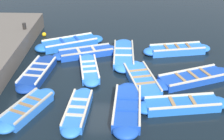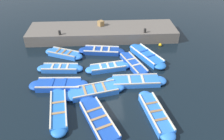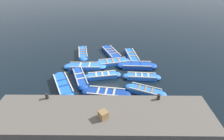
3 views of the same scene
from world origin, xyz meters
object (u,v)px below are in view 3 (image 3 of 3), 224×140
at_px(wooden_crate, 103,115).
at_px(buoy_orange_near, 35,100).
at_px(boat_broadside, 111,52).
at_px(boat_far_corner, 113,62).
at_px(boat_bow_out, 83,53).
at_px(boat_outer_right, 142,77).
at_px(boat_end_of_row, 80,78).
at_px(bollard_north, 159,97).
at_px(bollard_mid_north, 47,96).
at_px(boat_inner_gap, 106,93).
at_px(boat_mid_row, 145,91).
at_px(boat_tucked, 137,66).
at_px(boat_near_quay, 85,66).
at_px(boat_centre, 63,85).
at_px(boat_outer_left, 102,76).
at_px(boat_drifting, 132,56).

bearing_deg(wooden_crate, buoy_orange_near, 64.12).
xyz_separation_m(boat_broadside, wooden_crate, (-10.34, 0.27, 0.99)).
bearing_deg(boat_far_corner, boat_bow_out, 57.56).
xyz_separation_m(boat_outer_right, boat_end_of_row, (-0.24, 5.16, 0.01)).
distance_m(bollard_north, bollard_mid_north, 7.01).
height_order(boat_end_of_row, bollard_mid_north, bollard_mid_north).
height_order(boat_inner_gap, boat_mid_row, boat_mid_row).
distance_m(wooden_crate, buoy_orange_near, 5.50).
height_order(boat_tucked, buoy_orange_near, boat_tucked).
height_order(boat_near_quay, boat_end_of_row, boat_end_of_row).
bearing_deg(boat_centre, bollard_mid_north, 174.40).
xyz_separation_m(bollard_mid_north, wooden_crate, (-1.62, -3.63, 0.05)).
bearing_deg(boat_bow_out, boat_inner_gap, -158.23).
bearing_deg(boat_centre, boat_far_corner, -45.38).
bearing_deg(boat_broadside, boat_outer_right, -151.50).
distance_m(boat_centre, boat_end_of_row, 1.56).
bearing_deg(wooden_crate, boat_broadside, -1.51).
relative_size(boat_outer_right, boat_bow_out, 0.85).
distance_m(boat_tucked, boat_end_of_row, 5.41).
height_order(boat_end_of_row, boat_outer_left, boat_end_of_row).
bearing_deg(bollard_north, boat_near_quay, 44.58).
xyz_separation_m(boat_inner_gap, boat_outer_left, (2.39, 0.41, -0.00)).
xyz_separation_m(boat_outer_right, boat_tucked, (1.90, 0.19, 0.03)).
xyz_separation_m(boat_centre, boat_bow_out, (5.91, -0.64, -0.01)).
bearing_deg(boat_outer_right, boat_outer_left, 88.20).
height_order(boat_tucked, boat_mid_row, boat_tucked).
bearing_deg(boat_centre, boat_outer_left, -65.03).
distance_m(boat_inner_gap, boat_outer_left, 2.42).
height_order(boat_mid_row, bollard_north, bollard_north).
distance_m(boat_end_of_row, boat_outer_left, 1.86).
bearing_deg(boat_near_quay, boat_tucked, -88.24).
bearing_deg(boat_drifting, bollard_mid_north, 142.36).
bearing_deg(bollard_north, boat_broadside, 19.58).
relative_size(boat_inner_gap, boat_bow_out, 0.98).
bearing_deg(boat_centre, boat_mid_row, -96.21).
xyz_separation_m(boat_mid_row, buoy_orange_near, (-1.12, 7.78, -0.04)).
bearing_deg(bollard_north, boat_far_corner, 24.17).
distance_m(boat_broadside, boat_end_of_row, 5.71).
height_order(boat_broadside, buoy_orange_near, boat_broadside).
bearing_deg(boat_centre, wooden_crate, -140.89).
height_order(boat_mid_row, boat_outer_left, boat_mid_row).
height_order(bollard_mid_north, wooden_crate, wooden_crate).
xyz_separation_m(boat_bow_out, boat_mid_row, (-6.60, -5.66, -0.02)).
bearing_deg(boat_outer_right, boat_mid_row, 179.68).
distance_m(boat_mid_row, wooden_crate, 4.64).
bearing_deg(bollard_mid_north, boat_near_quay, -15.18).
height_order(boat_end_of_row, wooden_crate, wooden_crate).
bearing_deg(boat_drifting, boat_far_corner, 127.74).
height_order(boat_end_of_row, bollard_north, bollard_north).
bearing_deg(boat_outer_left, boat_end_of_row, 100.69).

